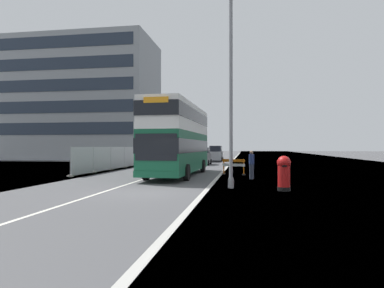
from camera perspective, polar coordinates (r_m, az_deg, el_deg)
name	(u,v)px	position (r m, az deg, el deg)	size (l,w,h in m)	color
ground	(154,193)	(15.23, -6.42, -8.33)	(140.00, 280.00, 0.10)	#4C4C4F
double_decker_bus	(179,138)	(23.75, -2.26, 0.94)	(2.98, 11.58, 4.91)	#145638
lamppost_foreground	(231,94)	(16.78, 6.62, 8.35)	(0.29, 0.70, 9.70)	gray
red_pillar_postbox	(284,172)	(16.12, 15.33, -4.55)	(0.63, 0.63, 1.61)	black
roadworks_barrier	(234,165)	(24.58, 7.08, -3.55)	(1.70, 0.88, 1.13)	orange
construction_site_fence	(111,159)	(30.16, -13.65, -2.43)	(0.44, 13.80, 2.06)	#A8AAAD
car_oncoming_near	(202,157)	(37.64, 1.67, -2.14)	(1.94, 4.11, 1.94)	slate
car_receding_mid	(216,154)	(47.15, 4.07, -1.70)	(1.91, 4.33, 2.15)	gray
bare_tree_far_verge_near	(136,143)	(58.91, -9.44, 0.21)	(2.97, 3.12, 5.69)	#4C3D2D
bare_tree_far_verge_mid	(108,145)	(54.11, -14.01, -0.14)	(2.17, 2.28, 4.91)	#4C3D2D
pedestrian_at_kerb	(252,165)	(21.34, 10.08, -3.49)	(0.34, 0.34, 1.79)	#2D3342
backdrop_office_block	(65,101)	(61.21, -20.80, 6.86)	(30.35, 12.64, 19.56)	gray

